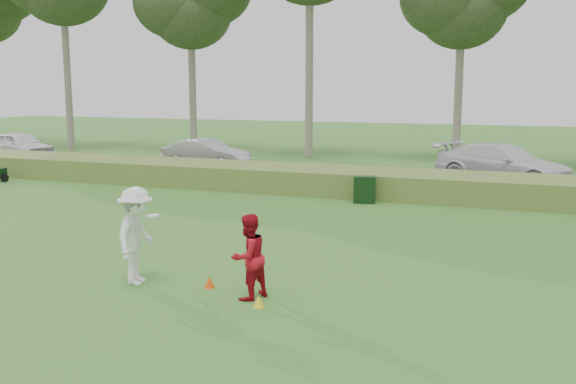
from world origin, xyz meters
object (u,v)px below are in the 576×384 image
at_px(player_white, 136,236).
at_px(car_mid, 206,154).
at_px(car_right, 504,164).
at_px(cone_orange, 209,282).
at_px(player_red, 248,257).
at_px(car_left, 20,145).
at_px(cone_yellow, 259,301).
at_px(utility_cabinet, 365,190).

bearing_deg(player_white, car_mid, 13.70).
bearing_deg(car_right, cone_orange, -172.80).
distance_m(player_red, car_mid, 19.71).
bearing_deg(car_left, car_right, -75.43).
height_order(cone_yellow, car_right, car_right).
bearing_deg(player_white, utility_cabinet, -20.98).
distance_m(player_white, cone_orange, 1.78).
bearing_deg(car_right, cone_yellow, -167.73).
bearing_deg(player_red, car_mid, -127.31).
height_order(player_red, cone_orange, player_red).
distance_m(cone_orange, car_mid, 18.92).
height_order(cone_orange, car_mid, car_mid).
distance_m(player_red, cone_yellow, 0.89).
relative_size(player_white, cone_orange, 8.42).
bearing_deg(car_mid, car_right, -88.15).
bearing_deg(cone_orange, car_mid, 118.27).
relative_size(player_white, player_red, 1.22).
bearing_deg(player_red, cone_orange, -85.75).
height_order(utility_cabinet, car_right, car_right).
distance_m(player_red, car_left, 27.30).
relative_size(cone_yellow, car_right, 0.04).
relative_size(utility_cabinet, car_left, 0.21).
bearing_deg(car_left, player_red, -113.41).
bearing_deg(car_right, player_red, -169.21).
bearing_deg(cone_orange, car_left, 141.03).
xyz_separation_m(player_red, cone_yellow, (0.37, -0.39, -0.71)).
relative_size(car_left, car_right, 0.79).
xyz_separation_m(player_red, cone_orange, (-1.03, 0.33, -0.71)).
xyz_separation_m(car_mid, car_right, (13.85, -0.20, 0.11)).
distance_m(cone_yellow, utility_cabinet, 11.23).
xyz_separation_m(player_red, car_left, (-21.46, 16.87, -0.00)).
distance_m(car_left, car_mid, 11.48).
height_order(cone_yellow, car_left, car_left).
relative_size(car_mid, car_right, 0.76).
bearing_deg(player_red, player_white, -69.18).
bearing_deg(utility_cabinet, player_red, -100.99).
height_order(player_red, utility_cabinet, player_red).
relative_size(player_white, cone_yellow, 8.91).
height_order(cone_yellow, car_mid, car_mid).
height_order(player_red, car_mid, player_red).
bearing_deg(car_mid, utility_cabinet, -120.31).
relative_size(cone_orange, car_mid, 0.06).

